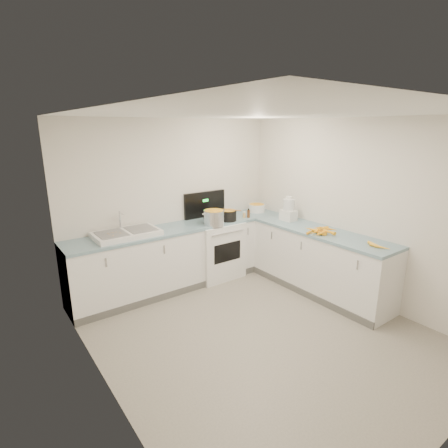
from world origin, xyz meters
TOP-DOWN VIEW (x-y plane):
  - floor at (0.00, 0.00)m, footprint 3.50×4.00m
  - ceiling at (0.00, 0.00)m, footprint 3.50×4.00m
  - wall_back at (0.00, 2.00)m, footprint 3.50×0.00m
  - wall_left at (-1.75, 0.00)m, footprint 0.00×4.00m
  - wall_right at (1.75, 0.00)m, footprint 0.00×4.00m
  - counter_back at (0.00, 1.70)m, footprint 3.50×0.62m
  - counter_right at (1.45, 0.30)m, footprint 0.62×2.20m
  - stove at (0.55, 1.69)m, footprint 0.76×0.65m
  - sink at (-0.90, 1.70)m, footprint 0.86×0.52m
  - steel_pot at (0.41, 1.51)m, footprint 0.41×0.41m
  - black_pot at (0.71, 1.55)m, footprint 0.32×0.32m
  - wooden_spoon at (0.71, 1.55)m, footprint 0.26×0.36m
  - mixing_bowl at (1.48, 1.74)m, footprint 0.33×0.33m
  - extract_bottle at (1.10, 1.51)m, footprint 0.05×0.05m
  - spice_jar at (1.04, 1.55)m, footprint 0.05×0.05m
  - food_processor at (1.49, 0.99)m, footprint 0.19×0.23m
  - carrot_pile at (1.32, 0.23)m, footprint 0.41×0.44m
  - peeled_carrots at (1.42, -0.58)m, footprint 0.11×0.31m
  - peelings at (-1.13, 1.68)m, footprint 0.23×0.26m

SIDE VIEW (x-z plane):
  - floor at x=0.00m, z-range 0.00..0.00m
  - counter_back at x=0.00m, z-range 0.00..0.94m
  - counter_right at x=1.45m, z-range 0.00..0.94m
  - stove at x=0.55m, z-range -0.21..1.15m
  - peeled_carrots at x=1.42m, z-range 0.94..0.98m
  - carrot_pile at x=1.32m, z-range 0.94..1.01m
  - sink at x=-0.90m, z-range 0.82..1.13m
  - spice_jar at x=1.04m, z-range 0.94..1.02m
  - extract_bottle at x=1.10m, z-range 0.94..1.07m
  - mixing_bowl at x=1.48m, z-range 0.94..1.07m
  - black_pot at x=0.71m, z-range 0.92..1.11m
  - peelings at x=-1.13m, z-range 1.01..1.02m
  - steel_pot at x=0.41m, z-range 0.92..1.16m
  - food_processor at x=1.49m, z-range 0.91..1.30m
  - wooden_spoon at x=0.71m, z-range 1.11..1.13m
  - wall_back at x=0.00m, z-range 0.00..2.50m
  - wall_left at x=-1.75m, z-range 0.00..2.50m
  - wall_right at x=1.75m, z-range 0.00..2.50m
  - ceiling at x=0.00m, z-range 2.50..2.50m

